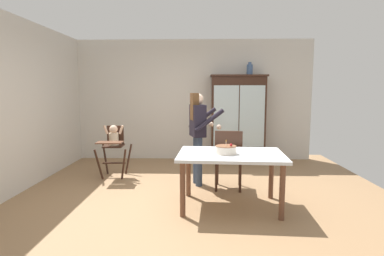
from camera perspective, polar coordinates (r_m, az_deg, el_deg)
The scene contains 10 objects.
ground_plane at distance 4.64m, azimuth -0.71°, elevation -12.80°, with size 6.24×6.24×0.00m, color #93704C.
wall_back at distance 7.00m, azimuth 0.19°, elevation 5.18°, with size 5.32×0.06×2.70m, color beige.
wall_left at distance 5.20m, azimuth -31.16°, elevation 3.54°, with size 0.06×5.32×2.70m, color beige.
china_cabinet at distance 6.81m, azimuth 8.51°, elevation 1.75°, with size 1.22×0.48×1.90m.
ceramic_vase at distance 6.83m, azimuth 10.67°, elevation 10.67°, with size 0.13×0.13×0.27m.
high_chair_with_toddler at distance 5.75m, azimuth -14.36°, elevation -2.41°, with size 0.59×0.70×0.95m.
adult_person at distance 5.05m, azimuth 1.14°, elevation 0.14°, with size 0.60×0.59×1.53m.
dining_table at distance 4.16m, azimuth 7.22°, elevation -5.97°, with size 1.44×1.02×0.74m.
birthday_cake at distance 4.08m, azimuth 6.33°, elevation -4.03°, with size 0.28×0.28×0.19m.
dining_chair_far_side at distance 4.85m, azimuth 6.80°, elevation -5.15°, with size 0.48×0.48×0.96m.
Camera 1 is at (0.19, -4.36, 1.57)m, focal length 28.70 mm.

